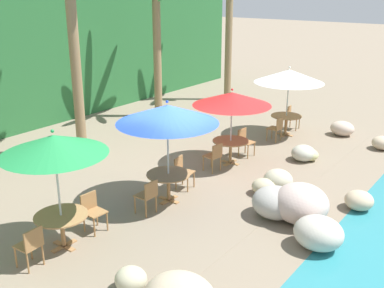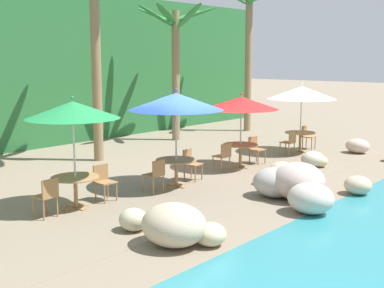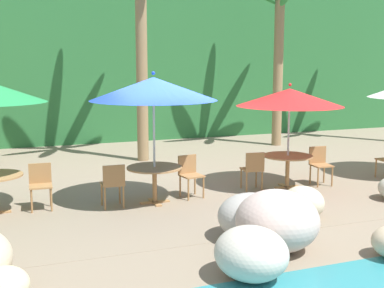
{
  "view_description": "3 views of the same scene",
  "coord_description": "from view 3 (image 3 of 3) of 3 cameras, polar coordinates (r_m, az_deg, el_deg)",
  "views": [
    {
      "loc": [
        -8.66,
        -6.95,
        5.2
      ],
      "look_at": [
        0.41,
        -0.2,
        1.3
      ],
      "focal_mm": 43.35,
      "sensor_mm": 36.0,
      "label": 1
    },
    {
      "loc": [
        -10.55,
        -9.31,
        3.43
      ],
      "look_at": [
        0.66,
        0.3,
        0.97
      ],
      "focal_mm": 49.03,
      "sensor_mm": 36.0,
      "label": 2
    },
    {
      "loc": [
        -3.29,
        -9.58,
        2.8
      ],
      "look_at": [
        0.48,
        0.26,
        1.09
      ],
      "focal_mm": 47.56,
      "sensor_mm": 36.0,
      "label": 3
    }
  ],
  "objects": [
    {
      "name": "ground_plane",
      "position": [
        10.51,
        -1.97,
        -6.23
      ],
      "size": [
        120.0,
        120.0,
        0.0
      ],
      "primitive_type": "plane",
      "color": "gray"
    },
    {
      "name": "terrace_deck",
      "position": [
        10.51,
        -1.97,
        -6.21
      ],
      "size": [
        18.0,
        5.2,
        0.01
      ],
      "color": "gray",
      "rests_on": "ground"
    },
    {
      "name": "foliage_backdrop",
      "position": [
        18.87,
        -11.09,
        9.65
      ],
      "size": [
        28.0,
        2.4,
        6.0
      ],
      "color": "#286633",
      "rests_on": "ground"
    },
    {
      "name": "rock_seawall",
      "position": [
        8.03,
        8.57,
        -8.66
      ],
      "size": [
        12.17,
        3.23,
        0.92
      ],
      "color": "#B8B9A6",
      "rests_on": "ground"
    },
    {
      "name": "chair_green_seaward",
      "position": [
        10.17,
        -16.63,
        -4.16
      ],
      "size": [
        0.44,
        0.45,
        0.87
      ],
      "color": "#9E7042",
      "rests_on": "ground"
    },
    {
      "name": "umbrella_blue",
      "position": [
        9.9,
        -4.34,
        6.19
      ],
      "size": [
        2.49,
        2.49,
        2.62
      ],
      "color": "silver",
      "rests_on": "ground"
    },
    {
      "name": "dining_table_blue",
      "position": [
        10.13,
        -4.23,
        -3.26
      ],
      "size": [
        1.1,
        1.1,
        0.74
      ],
      "color": "#A37547",
      "rests_on": "ground"
    },
    {
      "name": "chair_blue_seaward",
      "position": [
        10.61,
        -0.27,
        -3.23
      ],
      "size": [
        0.48,
        0.48,
        0.87
      ],
      "color": "#9E7042",
      "rests_on": "ground"
    },
    {
      "name": "chair_blue_inland",
      "position": [
        9.88,
        -8.84,
        -4.28
      ],
      "size": [
        0.43,
        0.44,
        0.87
      ],
      "color": "#9E7042",
      "rests_on": "ground"
    },
    {
      "name": "umbrella_red",
      "position": [
        11.35,
        10.89,
        5.16
      ],
      "size": [
        2.34,
        2.34,
        2.34
      ],
      "color": "silver",
      "rests_on": "ground"
    },
    {
      "name": "dining_table_red",
      "position": [
        11.53,
        10.68,
        -1.87
      ],
      "size": [
        1.1,
        1.1,
        0.74
      ],
      "color": "#A37547",
      "rests_on": "ground"
    },
    {
      "name": "chair_red_seaward",
      "position": [
        12.02,
        14.12,
        -2.03
      ],
      "size": [
        0.46,
        0.47,
        0.87
      ],
      "color": "#9E7042",
      "rests_on": "ground"
    },
    {
      "name": "chair_red_inland",
      "position": [
        11.14,
        6.88,
        -2.69
      ],
      "size": [
        0.47,
        0.48,
        0.87
      ],
      "color": "#9E7042",
      "rests_on": "ground"
    },
    {
      "name": "palm_tree_third",
      "position": [
        17.32,
        9.73,
        12.56
      ],
      "size": [
        3.4,
        3.31,
        5.51
      ],
      "color": "olive",
      "rests_on": "ground"
    }
  ]
}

